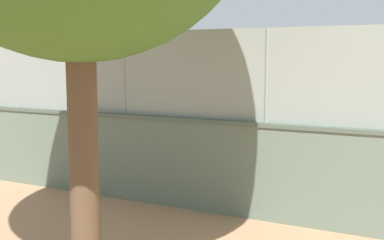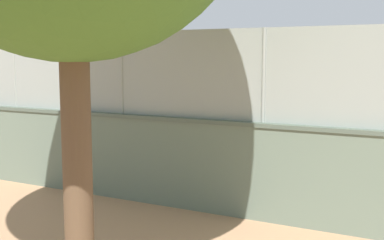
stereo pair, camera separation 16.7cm
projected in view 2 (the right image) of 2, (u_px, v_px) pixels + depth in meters
ground_plane at (204, 130)px, 21.14m from camera, size 260.00×260.00×0.00m
perimeter_wall at (18, 144)px, 12.34m from camera, size 26.26×0.52×1.87m
fence_panel_on_wall at (15, 71)px, 12.11m from camera, size 25.80×0.16×1.76m
player_crossing_court at (293, 117)px, 18.21m from camera, size 1.21×0.69×1.51m
player_baseline_waiting at (230, 121)px, 16.95m from camera, size 0.74×1.17×1.56m
sports_ball at (287, 106)px, 16.84m from camera, size 0.12×0.12×0.12m
courtside_bench at (143, 156)px, 13.21m from camera, size 1.60×0.39×0.87m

